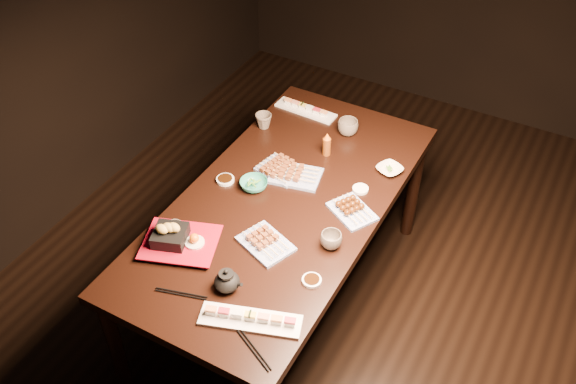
{
  "coord_description": "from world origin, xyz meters",
  "views": [
    {
      "loc": [
        0.63,
        -1.75,
        2.79
      ],
      "look_at": [
        -0.47,
        0.24,
        0.77
      ],
      "focal_mm": 40.0,
      "sensor_mm": 36.0,
      "label": 1
    }
  ],
  "objects_px": {
    "teacup_near_left": "(175,230)",
    "tempura_tray": "(180,236)",
    "edamame_bowl_cream": "(390,170)",
    "teacup_far_left": "(264,121)",
    "dining_table": "(283,255)",
    "sushi_platter_near": "(250,317)",
    "yakitori_plate_left": "(296,172)",
    "teapot": "(227,280)",
    "condiment_bottle": "(327,144)",
    "sushi_platter_far": "(306,108)",
    "yakitori_plate_center": "(280,167)",
    "teacup_far_right": "(348,127)",
    "yakitori_plate_right": "(266,240)",
    "teacup_mid_right": "(331,240)",
    "edamame_bowl_green": "(254,184)"
  },
  "relations": [
    {
      "from": "dining_table",
      "to": "teacup_far_left",
      "type": "distance_m",
      "value": 0.73
    },
    {
      "from": "sushi_platter_far",
      "to": "condiment_bottle",
      "type": "xyz_separation_m",
      "value": [
        0.27,
        -0.29,
        0.04
      ]
    },
    {
      "from": "edamame_bowl_green",
      "to": "edamame_bowl_cream",
      "type": "relative_size",
      "value": 1.12
    },
    {
      "from": "teacup_near_left",
      "to": "tempura_tray",
      "type": "bearing_deg",
      "value": -32.69
    },
    {
      "from": "yakitori_plate_center",
      "to": "teapot",
      "type": "relative_size",
      "value": 1.74
    },
    {
      "from": "sushi_platter_near",
      "to": "teacup_near_left",
      "type": "bearing_deg",
      "value": 137.38
    },
    {
      "from": "teacup_mid_right",
      "to": "tempura_tray",
      "type": "bearing_deg",
      "value": -151.46
    },
    {
      "from": "dining_table",
      "to": "edamame_bowl_green",
      "type": "distance_m",
      "value": 0.43
    },
    {
      "from": "teacup_far_right",
      "to": "teacup_near_left",
      "type": "bearing_deg",
      "value": -108.05
    },
    {
      "from": "condiment_bottle",
      "to": "teacup_mid_right",
      "type": "bearing_deg",
      "value": -61.98
    },
    {
      "from": "teacup_mid_right",
      "to": "yakitori_plate_center",
      "type": "bearing_deg",
      "value": 142.77
    },
    {
      "from": "dining_table",
      "to": "sushi_platter_far",
      "type": "relative_size",
      "value": 5.12
    },
    {
      "from": "sushi_platter_near",
      "to": "sushi_platter_far",
      "type": "relative_size",
      "value": 1.14
    },
    {
      "from": "yakitori_plate_right",
      "to": "tempura_tray",
      "type": "xyz_separation_m",
      "value": [
        -0.32,
        -0.18,
        0.03
      ]
    },
    {
      "from": "teapot",
      "to": "teacup_far_left",
      "type": "bearing_deg",
      "value": 108.96
    },
    {
      "from": "edamame_bowl_cream",
      "to": "tempura_tray",
      "type": "xyz_separation_m",
      "value": [
        -0.61,
        -0.91,
        0.04
      ]
    },
    {
      "from": "dining_table",
      "to": "yakitori_plate_left",
      "type": "bearing_deg",
      "value": 100.16
    },
    {
      "from": "tempura_tray",
      "to": "teacup_near_left",
      "type": "relative_size",
      "value": 4.17
    },
    {
      "from": "dining_table",
      "to": "yakitori_plate_right",
      "type": "xyz_separation_m",
      "value": [
        0.07,
        -0.28,
        0.4
      ]
    },
    {
      "from": "yakitori_plate_right",
      "to": "teacup_mid_right",
      "type": "relative_size",
      "value": 2.43
    },
    {
      "from": "yakitori_plate_right",
      "to": "teacup_far_left",
      "type": "height_order",
      "value": "teacup_far_left"
    },
    {
      "from": "edamame_bowl_green",
      "to": "tempura_tray",
      "type": "relative_size",
      "value": 0.42
    },
    {
      "from": "teacup_near_left",
      "to": "teacup_far_right",
      "type": "height_order",
      "value": "teacup_far_right"
    },
    {
      "from": "dining_table",
      "to": "tempura_tray",
      "type": "height_order",
      "value": "tempura_tray"
    },
    {
      "from": "teacup_far_right",
      "to": "yakitori_plate_right",
      "type": "bearing_deg",
      "value": -88.06
    },
    {
      "from": "edamame_bowl_green",
      "to": "edamame_bowl_cream",
      "type": "xyz_separation_m",
      "value": [
        0.53,
        0.43,
        -0.01
      ]
    },
    {
      "from": "teacup_far_right",
      "to": "edamame_bowl_green",
      "type": "bearing_deg",
      "value": -108.92
    },
    {
      "from": "dining_table",
      "to": "teacup_near_left",
      "type": "bearing_deg",
      "value": -124.76
    },
    {
      "from": "dining_table",
      "to": "teacup_near_left",
      "type": "distance_m",
      "value": 0.67
    },
    {
      "from": "yakitori_plate_left",
      "to": "sushi_platter_far",
      "type": "bearing_deg",
      "value": 100.59
    },
    {
      "from": "edamame_bowl_green",
      "to": "teacup_far_right",
      "type": "distance_m",
      "value": 0.65
    },
    {
      "from": "sushi_platter_far",
      "to": "tempura_tray",
      "type": "bearing_deg",
      "value": 92.64
    },
    {
      "from": "sushi_platter_far",
      "to": "teacup_far_right",
      "type": "distance_m",
      "value": 0.3
    },
    {
      "from": "sushi_platter_near",
      "to": "teacup_far_left",
      "type": "height_order",
      "value": "teacup_far_left"
    },
    {
      "from": "teacup_far_left",
      "to": "sushi_platter_far",
      "type": "bearing_deg",
      "value": 62.11
    },
    {
      "from": "edamame_bowl_cream",
      "to": "teacup_far_left",
      "type": "distance_m",
      "value": 0.74
    },
    {
      "from": "edamame_bowl_cream",
      "to": "teacup_mid_right",
      "type": "bearing_deg",
      "value": -93.08
    },
    {
      "from": "edamame_bowl_cream",
      "to": "yakitori_plate_center",
      "type": "bearing_deg",
      "value": -151.43
    },
    {
      "from": "sushi_platter_near",
      "to": "edamame_bowl_green",
      "type": "bearing_deg",
      "value": 101.42
    },
    {
      "from": "teapot",
      "to": "condiment_bottle",
      "type": "relative_size",
      "value": 0.96
    },
    {
      "from": "tempura_tray",
      "to": "condiment_bottle",
      "type": "relative_size",
      "value": 2.47
    },
    {
      "from": "sushi_platter_near",
      "to": "yakitori_plate_left",
      "type": "distance_m",
      "value": 0.89
    },
    {
      "from": "sushi_platter_far",
      "to": "teacup_near_left",
      "type": "relative_size",
      "value": 4.55
    },
    {
      "from": "teacup_mid_right",
      "to": "teacup_far_right",
      "type": "height_order",
      "value": "teacup_far_right"
    },
    {
      "from": "yakitori_plate_right",
      "to": "condiment_bottle",
      "type": "height_order",
      "value": "condiment_bottle"
    },
    {
      "from": "dining_table",
      "to": "sushi_platter_near",
      "type": "bearing_deg",
      "value": -70.54
    },
    {
      "from": "teacup_far_right",
      "to": "teacup_mid_right",
      "type": "bearing_deg",
      "value": -70.1
    },
    {
      "from": "teacup_mid_right",
      "to": "sushi_platter_far",
      "type": "bearing_deg",
      "value": 123.73
    },
    {
      "from": "sushi_platter_far",
      "to": "edamame_bowl_cream",
      "type": "distance_m",
      "value": 0.67
    },
    {
      "from": "edamame_bowl_green",
      "to": "teacup_far_right",
      "type": "height_order",
      "value": "teacup_far_right"
    }
  ]
}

